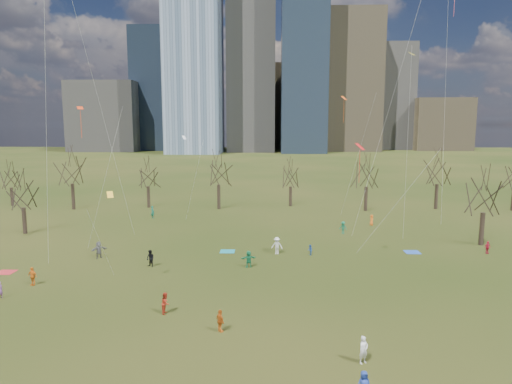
{
  "coord_description": "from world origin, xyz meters",
  "views": [
    {
      "loc": [
        1.36,
        -34.29,
        13.85
      ],
      "look_at": [
        0.0,
        12.0,
        7.0
      ],
      "focal_mm": 32.0,
      "sensor_mm": 36.0,
      "label": 1
    }
  ],
  "objects_px": {
    "blanket_navy": "(412,252)",
    "person_4": "(220,321)",
    "blanket_teal": "(227,251)",
    "person_2": "(166,303)",
    "blanket_crimson": "(6,272)",
    "person_1": "(364,350)"
  },
  "relations": [
    {
      "from": "blanket_crimson",
      "to": "person_1",
      "type": "distance_m",
      "value": 34.29
    },
    {
      "from": "blanket_navy",
      "to": "blanket_teal",
      "type": "bearing_deg",
      "value": -179.17
    },
    {
      "from": "blanket_navy",
      "to": "person_4",
      "type": "height_order",
      "value": "person_4"
    },
    {
      "from": "blanket_navy",
      "to": "blanket_crimson",
      "type": "relative_size",
      "value": 1.0
    },
    {
      "from": "blanket_navy",
      "to": "person_1",
      "type": "bearing_deg",
      "value": -113.11
    },
    {
      "from": "blanket_teal",
      "to": "blanket_crimson",
      "type": "height_order",
      "value": "same"
    },
    {
      "from": "blanket_navy",
      "to": "person_2",
      "type": "height_order",
      "value": "person_2"
    },
    {
      "from": "blanket_navy",
      "to": "person_1",
      "type": "height_order",
      "value": "person_1"
    },
    {
      "from": "blanket_teal",
      "to": "person_2",
      "type": "relative_size",
      "value": 0.99
    },
    {
      "from": "blanket_navy",
      "to": "person_1",
      "type": "relative_size",
      "value": 0.96
    },
    {
      "from": "blanket_teal",
      "to": "person_1",
      "type": "distance_m",
      "value": 25.61
    },
    {
      "from": "blanket_teal",
      "to": "person_2",
      "type": "height_order",
      "value": "person_2"
    },
    {
      "from": "blanket_teal",
      "to": "person_4",
      "type": "height_order",
      "value": "person_4"
    },
    {
      "from": "person_4",
      "to": "person_2",
      "type": "bearing_deg",
      "value": 20.8
    },
    {
      "from": "blanket_teal",
      "to": "blanket_crimson",
      "type": "xyz_separation_m",
      "value": [
        -20.34,
        -7.81,
        0.0
      ]
    },
    {
      "from": "person_1",
      "to": "person_4",
      "type": "height_order",
      "value": "person_1"
    },
    {
      "from": "blanket_teal",
      "to": "blanket_crimson",
      "type": "relative_size",
      "value": 1.0
    },
    {
      "from": "person_1",
      "to": "person_4",
      "type": "xyz_separation_m",
      "value": [
        -8.82,
        3.81,
        -0.05
      ]
    },
    {
      "from": "blanket_teal",
      "to": "person_2",
      "type": "bearing_deg",
      "value": -100.27
    },
    {
      "from": "person_4",
      "to": "person_1",
      "type": "bearing_deg",
      "value": -148.77
    },
    {
      "from": "person_4",
      "to": "blanket_teal",
      "type": "bearing_deg",
      "value": -31.55
    },
    {
      "from": "blanket_crimson",
      "to": "blanket_navy",
      "type": "bearing_deg",
      "value": 11.28
    }
  ]
}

